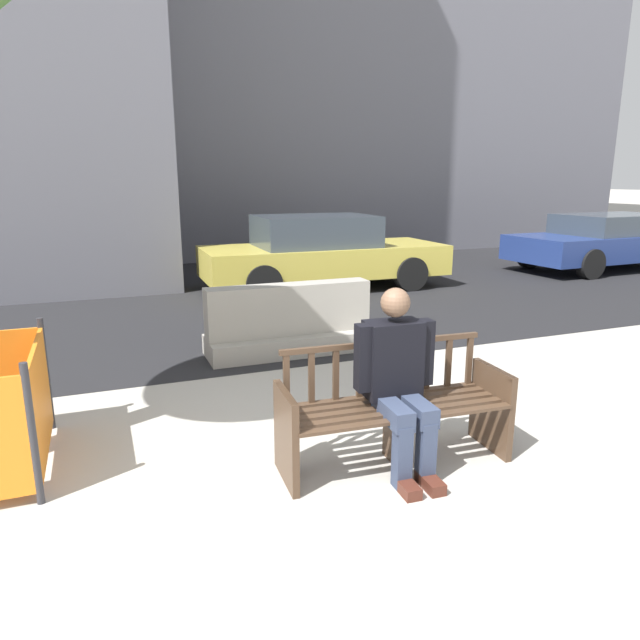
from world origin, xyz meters
TOP-DOWN VIEW (x-y plane):
  - ground_plane at (0.00, 0.00)m, footprint 200.00×200.00m
  - street_asphalt at (0.00, 8.70)m, footprint 120.00×12.00m
  - street_bench at (0.56, 0.37)m, footprint 1.72×0.63m
  - seated_person at (0.56, 0.32)m, footprint 0.59×0.74m
  - jersey_barrier_centre at (0.73, 3.29)m, footprint 2.00×0.68m
  - car_taxi_near at (2.64, 7.06)m, footprint 4.63×1.94m
  - car_sedan_mid at (9.73, 6.89)m, footprint 4.73×2.13m

SIDE VIEW (x-z plane):
  - ground_plane at x=0.00m, z-range 0.00..0.00m
  - street_asphalt at x=0.00m, z-range 0.00..0.01m
  - jersey_barrier_centre at x=0.73m, z-range -0.08..0.76m
  - street_bench at x=0.56m, z-range -0.04..0.84m
  - car_sedan_mid at x=9.73m, z-range 0.03..1.29m
  - car_taxi_near at x=2.64m, z-range -0.01..1.38m
  - seated_person at x=0.56m, z-range 0.03..1.35m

